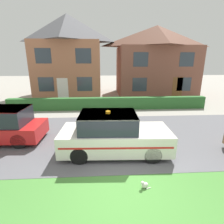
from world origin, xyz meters
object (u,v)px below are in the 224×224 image
Objects in this scene: police_car at (113,134)px; neighbour_car_far at (1,125)px; cat at (144,185)px; house_left at (69,56)px; house_right at (155,60)px.

neighbour_car_far is (-5.16, 1.41, -0.03)m from police_car.
cat is 16.14m from house_left.
house_right is (9.23, 0.22, -0.47)m from house_left.
house_right is at bearing -129.98° from neighbour_car_far.
police_car is 13.73m from house_left.
police_car reaches higher than cat.
police_car is 14.37m from house_right.
cat is at bearing -73.00° from house_left.
police_car is 14.04× the size of cat.
neighbour_car_far is at bearing 167.10° from police_car.
cat is 0.08× the size of neighbour_car_far.
police_car reaches higher than neighbour_car_far.
house_left reaches higher than cat.
neighbour_car_far is at bearing -52.32° from cat.
police_car is 2.41m from cat.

